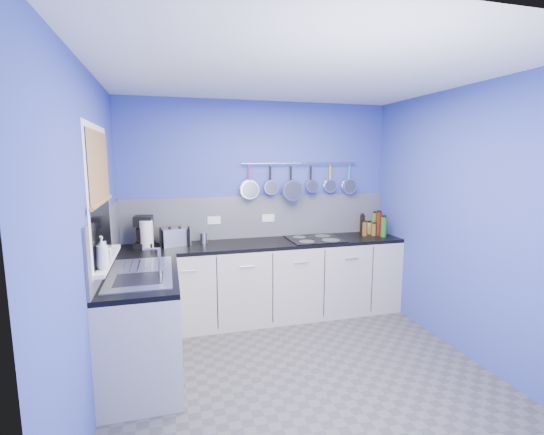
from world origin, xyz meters
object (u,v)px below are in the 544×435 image
toaster (175,237)px  hob (315,239)px  canister (204,238)px  paper_towel (147,235)px  soap_bottle_b (106,252)px  soap_bottle_a (102,253)px  coffee_maker (144,232)px

toaster → hob: 1.59m
canister → hob: 1.28m
paper_towel → toaster: paper_towel is taller
paper_towel → toaster: 0.31m
soap_bottle_b → soap_bottle_a: bearing=-90.0°
paper_towel → coffee_maker: bearing=118.0°
coffee_maker → canister: 0.64m
paper_towel → hob: paper_towel is taller
toaster → hob: bearing=-22.7°
coffee_maker → soap_bottle_a: bearing=-92.3°
soap_bottle_a → paper_towel: (0.24, 1.22, -0.12)m
hob → canister: bearing=173.1°
paper_towel → canister: bearing=12.3°
soap_bottle_a → paper_towel: size_ratio=0.79×
toaster → soap_bottle_a: bearing=-130.3°
soap_bottle_a → soap_bottle_b: (0.00, 0.15, -0.03)m
coffee_maker → hob: bearing=4.7°
canister → toaster: bearing=-173.5°
canister → coffee_maker: bearing=-173.3°
hob → coffee_maker: bearing=177.6°
soap_bottle_a → hob: 2.45m
soap_bottle_a → soap_bottle_b: size_ratio=1.39×
toaster → coffee_maker: bearing=168.5°
soap_bottle_a → toaster: size_ratio=0.80×
paper_towel → canister: (0.60, 0.13, -0.09)m
toaster → canister: toaster is taller
soap_bottle_b → hob: soap_bottle_b is taller
soap_bottle_a → paper_towel: bearing=78.8°
paper_towel → canister: size_ratio=2.58×
soap_bottle_b → hob: size_ratio=0.28×
soap_bottle_b → toaster: (0.53, 1.17, -0.14)m
soap_bottle_b → hob: 2.37m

